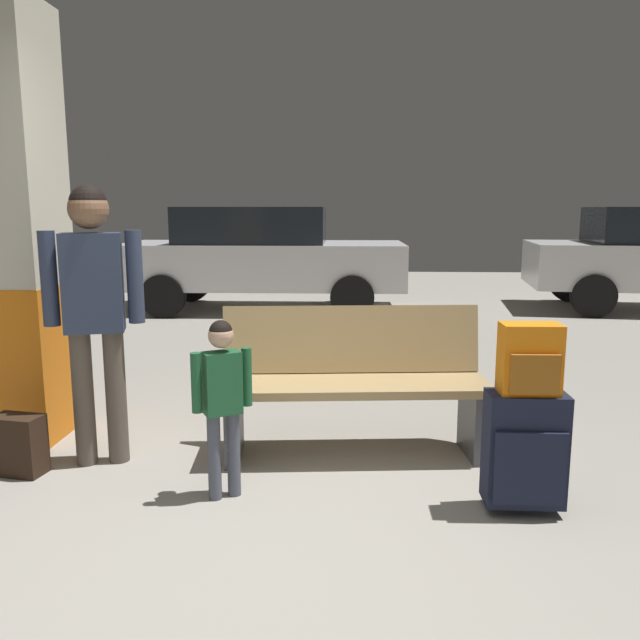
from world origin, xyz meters
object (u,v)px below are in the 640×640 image
Objects in this scene: structural_pillar at (10,229)px; suitcase at (525,449)px; backpack_bright at (530,360)px; backpack_dark_floor at (19,445)px; parked_car_far at (261,255)px; bench at (353,382)px; child at (222,390)px; adult at (94,295)px.

structural_pillar reaches higher than suitcase.
backpack_bright is 2.80m from backpack_dark_floor.
backpack_dark_floor is at bearing -94.99° from parked_car_far.
backpack_bright reaches higher than bench.
child is (-0.67, -0.66, 0.13)m from bench.
parked_car_far reaches higher than backpack_bright.
parked_car_far is at bearing 108.92° from backpack_bright.
adult is at bearing -170.75° from bench.
child is 6.35m from parked_car_far.
suitcase is 6.77m from parked_car_far.
suitcase is (3.01, -0.96, -1.03)m from structural_pillar.
backpack_dark_floor is at bearing -167.34° from bench.
parked_car_far is at bearing 103.48° from bench.
backpack_bright is 2.38m from adult.
structural_pillar is 8.03× the size of backpack_dark_floor.
bench reaches higher than backpack_dark_floor.
suitcase is 1.53m from child.
suitcase is at bearing -12.36° from adult.
child is 0.23× the size of parked_car_far.
structural_pillar is 2.37m from bench.
structural_pillar reaches higher than backpack_dark_floor.
suitcase is at bearing -6.82° from backpack_dark_floor.
bench is 0.40× the size of parked_car_far.
structural_pillar is 2.92× the size of child.
child is at bearing 176.78° from backpack_bright.
bench is 1.75× the size of child.
backpack_bright is at bearing -41.76° from bench.
structural_pillar reaches higher than backpack_bright.
suitcase is (0.84, -0.75, -0.12)m from bench.
adult is 5.89m from parked_car_far.
bench is 1.60m from adult.
child is (-1.51, 0.08, 0.25)m from suitcase.
parked_car_far is (-2.19, 6.39, 0.48)m from suitcase.
adult is (-1.48, -0.24, 0.55)m from bench.
bench is at bearing 9.25° from adult.
parked_car_far reaches higher than backpack_dark_floor.
bench is at bearing 12.66° from backpack_dark_floor.
parked_car_far is at bearing 96.19° from child.
structural_pillar is at bearing 174.39° from bench.
adult is at bearing -91.21° from parked_car_far.
bench is 1.02× the size of adult.
child is 1.30m from backpack_dark_floor.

